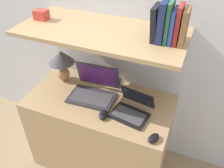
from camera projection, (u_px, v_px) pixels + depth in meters
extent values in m
cube|color=silver|center=(117.00, 31.00, 1.91)|extent=(6.00, 0.05, 2.40)
cube|color=tan|center=(101.00, 132.00, 2.13)|extent=(1.17, 0.61, 0.76)
cube|color=silver|center=(114.00, 88.00, 2.21)|extent=(1.17, 0.04, 1.31)
cube|color=tan|center=(101.00, 32.00, 1.62)|extent=(1.17, 0.55, 0.03)
ellipsoid|color=#B27A4C|center=(63.00, 74.00, 2.09)|extent=(0.11, 0.11, 0.13)
cylinder|color=tan|center=(62.00, 65.00, 2.04)|extent=(0.02, 0.02, 0.05)
cone|color=#4C4C51|center=(61.00, 57.00, 1.99)|extent=(0.22, 0.22, 0.11)
cube|color=#333338|center=(92.00, 98.00, 1.91)|extent=(0.38, 0.26, 0.02)
cube|color=#47474C|center=(91.00, 97.00, 1.90)|extent=(0.33, 0.18, 0.00)
cube|color=#333338|center=(98.00, 75.00, 1.95)|extent=(0.37, 0.08, 0.23)
cube|color=#4C1E60|center=(98.00, 75.00, 1.94)|extent=(0.33, 0.07, 0.20)
cube|color=black|center=(129.00, 115.00, 1.75)|extent=(0.29, 0.22, 0.02)
cube|color=#47474C|center=(129.00, 115.00, 1.74)|extent=(0.25, 0.16, 0.00)
cube|color=black|center=(138.00, 97.00, 1.78)|extent=(0.27, 0.11, 0.16)
cube|color=black|center=(137.00, 97.00, 1.78)|extent=(0.25, 0.09, 0.14)
ellipsoid|color=black|center=(103.00, 115.00, 1.74)|extent=(0.08, 0.11, 0.04)
ellipsoid|color=black|center=(153.00, 138.00, 1.57)|extent=(0.09, 0.11, 0.04)
cube|color=white|center=(117.00, 81.00, 2.01)|extent=(0.11, 0.06, 0.12)
cube|color=#59595B|center=(115.00, 83.00, 1.99)|extent=(0.09, 0.00, 0.08)
cube|color=brown|center=(185.00, 27.00, 1.38)|extent=(0.03, 0.15, 0.22)
cube|color=#A82823|center=(178.00, 25.00, 1.39)|extent=(0.03, 0.13, 0.23)
cube|color=#284293|center=(173.00, 26.00, 1.40)|extent=(0.02, 0.15, 0.21)
cube|color=#2D7042|center=(169.00, 22.00, 1.40)|extent=(0.02, 0.14, 0.25)
cube|color=navy|center=(163.00, 21.00, 1.41)|extent=(0.04, 0.17, 0.25)
cube|color=black|center=(156.00, 23.00, 1.44)|extent=(0.05, 0.16, 0.21)
cube|color=#CC3D33|center=(41.00, 15.00, 1.74)|extent=(0.10, 0.08, 0.07)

